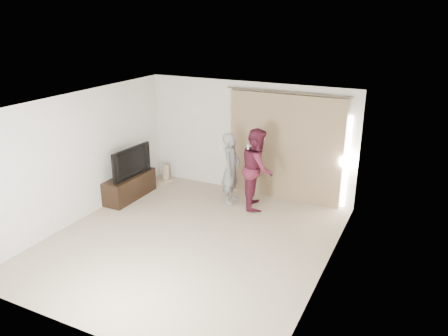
{
  "coord_description": "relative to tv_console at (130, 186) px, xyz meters",
  "views": [
    {
      "loc": [
        3.76,
        -6.22,
        4.06
      ],
      "look_at": [
        0.13,
        1.2,
        1.09
      ],
      "focal_mm": 35.0,
      "sensor_mm": 36.0,
      "label": 1
    }
  ],
  "objects": [
    {
      "name": "floor",
      "position": [
        2.27,
        -1.16,
        -0.27
      ],
      "size": [
        5.5,
        5.5,
        0.0
      ],
      "primitive_type": "plane",
      "color": "#BBAA8C",
      "rests_on": "ground"
    },
    {
      "name": "wall_back",
      "position": [
        2.27,
        1.59,
        1.03
      ],
      "size": [
        5.0,
        0.04,
        2.6
      ],
      "primitive_type": "cube",
      "color": "silver",
      "rests_on": "ground"
    },
    {
      "name": "wall_left",
      "position": [
        -0.23,
        -1.16,
        1.03
      ],
      "size": [
        0.04,
        5.5,
        2.6
      ],
      "color": "silver",
      "rests_on": "ground"
    },
    {
      "name": "ceiling",
      "position": [
        2.27,
        -1.16,
        2.33
      ],
      "size": [
        5.0,
        5.5,
        0.01
      ],
      "primitive_type": "cube",
      "color": "silver",
      "rests_on": "wall_back"
    },
    {
      "name": "curtain",
      "position": [
        3.18,
        1.52,
        0.93
      ],
      "size": [
        2.8,
        0.11,
        2.46
      ],
      "color": "tan",
      "rests_on": "ground"
    },
    {
      "name": "tv_console",
      "position": [
        0.0,
        0.0,
        0.0
      ],
      "size": [
        0.49,
        1.4,
        0.54
      ],
      "primitive_type": "cube",
      "color": "black",
      "rests_on": "ground"
    },
    {
      "name": "tv",
      "position": [
        0.0,
        0.0,
        0.61
      ],
      "size": [
        0.25,
        1.19,
        0.68
      ],
      "primitive_type": "imported",
      "rotation": [
        0.0,
        0.0,
        1.49
      ],
      "color": "black",
      "rests_on": "tv_console"
    },
    {
      "name": "scratching_post",
      "position": [
        0.17,
        1.24,
        -0.09
      ],
      "size": [
        0.33,
        0.33,
        0.44
      ],
      "color": "tan",
      "rests_on": "ground"
    },
    {
      "name": "person_man",
      "position": [
        2.2,
        0.8,
        0.53
      ],
      "size": [
        0.43,
        0.62,
        1.6
      ],
      "color": "gray",
      "rests_on": "ground"
    },
    {
      "name": "person_woman",
      "position": [
        2.8,
        0.84,
        0.61
      ],
      "size": [
        0.94,
        1.05,
        1.77
      ],
      "color": "#5C1B2F",
      "rests_on": "ground"
    }
  ]
}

